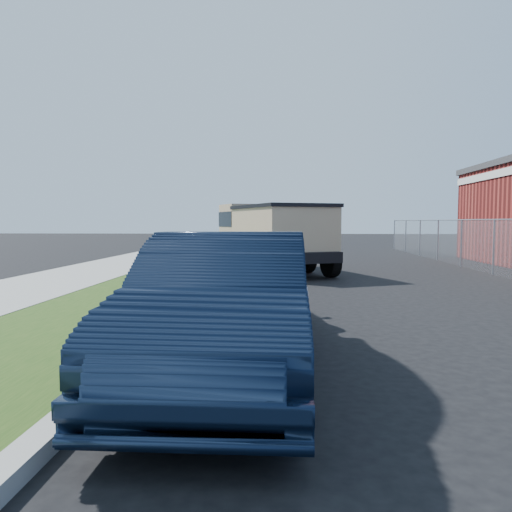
# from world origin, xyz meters

# --- Properties ---
(ground) EXTENTS (120.00, 120.00, 0.00)m
(ground) POSITION_xyz_m (0.00, 0.00, 0.00)
(ground) COLOR black
(ground) RESTS_ON ground
(streetside) EXTENTS (6.12, 50.00, 0.15)m
(streetside) POSITION_xyz_m (-5.57, 2.00, 0.07)
(streetside) COLOR gray
(streetside) RESTS_ON ground
(chainlink_fence) EXTENTS (0.06, 30.06, 30.00)m
(chainlink_fence) POSITION_xyz_m (6.00, 7.00, 1.26)
(chainlink_fence) COLOR slate
(chainlink_fence) RESTS_ON ground
(parking_meter) EXTENTS (0.22, 0.19, 1.35)m
(parking_meter) POSITION_xyz_m (-2.65, -0.41, 1.10)
(parking_meter) COLOR #3F4247
(parking_meter) RESTS_ON ground
(white_wagon) EXTENTS (3.59, 5.68, 1.53)m
(white_wagon) POSITION_xyz_m (-2.00, 0.16, 0.77)
(white_wagon) COLOR silver
(white_wagon) RESTS_ON ground
(navy_sedan) EXTENTS (1.73, 4.92, 1.62)m
(navy_sedan) POSITION_xyz_m (-1.41, -4.14, 0.81)
(navy_sedan) COLOR black
(navy_sedan) RESTS_ON ground
(dump_truck) EXTENTS (4.41, 6.44, 2.38)m
(dump_truck) POSITION_xyz_m (-1.32, 7.77, 1.34)
(dump_truck) COLOR black
(dump_truck) RESTS_ON ground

